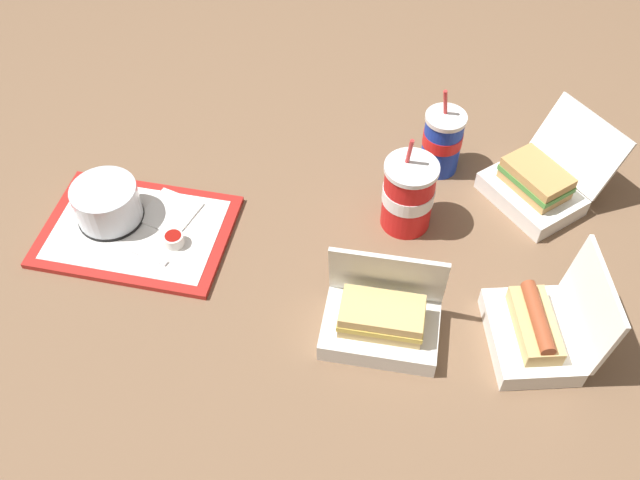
% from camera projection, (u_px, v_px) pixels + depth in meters
% --- Properties ---
extents(ground_plane, '(3.20, 3.20, 0.00)m').
position_uv_depth(ground_plane, '(330.00, 248.00, 1.40)').
color(ground_plane, brown).
extents(food_tray, '(0.40, 0.31, 0.01)m').
position_uv_depth(food_tray, '(137.00, 231.00, 1.42)').
color(food_tray, red).
rests_on(food_tray, ground_plane).
extents(cake_container, '(0.13, 0.13, 0.08)m').
position_uv_depth(cake_container, '(107.00, 204.00, 1.41)').
color(cake_container, black).
rests_on(cake_container, food_tray).
extents(ketchup_cup, '(0.04, 0.04, 0.02)m').
position_uv_depth(ketchup_cup, '(174.00, 239.00, 1.38)').
color(ketchup_cup, white).
rests_on(ketchup_cup, food_tray).
extents(napkin_stack, '(0.13, 0.13, 0.00)m').
position_uv_depth(napkin_stack, '(170.00, 212.00, 1.45)').
color(napkin_stack, white).
rests_on(napkin_stack, food_tray).
extents(plastic_fork, '(0.11, 0.05, 0.00)m').
position_uv_depth(plastic_fork, '(143.00, 254.00, 1.37)').
color(plastic_fork, white).
rests_on(plastic_fork, food_tray).
extents(clamshell_sandwich_corner, '(0.22, 0.16, 0.17)m').
position_uv_depth(clamshell_sandwich_corner, '(381.00, 320.00, 1.24)').
color(clamshell_sandwich_corner, white).
rests_on(clamshell_sandwich_corner, ground_plane).
extents(clamshell_sandwich_left, '(0.29, 0.28, 0.16)m').
position_uv_depth(clamshell_sandwich_left, '(538.00, 184.00, 1.46)').
color(clamshell_sandwich_left, white).
rests_on(clamshell_sandwich_left, ground_plane).
extents(clamshell_hotdog_center, '(0.19, 0.21, 0.18)m').
position_uv_depth(clamshell_hotdog_center, '(539.00, 329.00, 1.23)').
color(clamshell_hotdog_center, white).
rests_on(clamshell_hotdog_center, ground_plane).
extents(soda_cup_left, '(0.09, 0.09, 0.20)m').
position_uv_depth(soda_cup_left, '(442.00, 141.00, 1.49)').
color(soda_cup_left, '#1938B7').
rests_on(soda_cup_left, ground_plane).
extents(soda_cup_center, '(0.11, 0.11, 0.22)m').
position_uv_depth(soda_cup_center, '(408.00, 194.00, 1.39)').
color(soda_cup_center, red).
rests_on(soda_cup_center, ground_plane).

